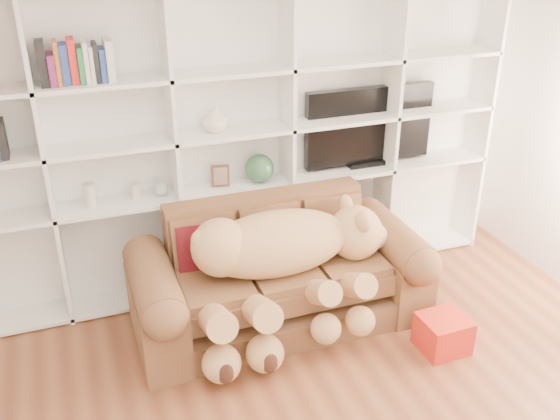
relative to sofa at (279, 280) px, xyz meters
name	(u,v)px	position (x,y,z in m)	size (l,w,h in m)	color
wall_back	(224,118)	(-0.15, 0.81, 1.01)	(5.00, 0.02, 2.70)	white
bookshelf	(198,132)	(-0.39, 0.67, 0.97)	(4.43, 0.35, 2.40)	white
sofa	(279,280)	(0.00, 0.00, 0.00)	(2.12, 0.91, 0.89)	brown
teddy_bear	(283,260)	(-0.04, -0.18, 0.28)	(1.55, 0.86, 0.90)	tan
throw_pillow	(202,248)	(-0.52, 0.15, 0.29)	(0.36, 0.12, 0.36)	#611014
gift_box	(443,333)	(0.96, -0.73, -0.21)	(0.32, 0.30, 0.26)	red
tv	(369,127)	(1.02, 0.66, 0.85)	(1.10, 0.18, 0.65)	black
picture_frame	(220,176)	(-0.25, 0.61, 0.62)	(0.14, 0.03, 0.17)	#57321E
green_vase	(259,168)	(0.06, 0.61, 0.64)	(0.22, 0.22, 0.22)	#2F5C3B
figurine_tall	(90,195)	(-1.22, 0.61, 0.62)	(0.09, 0.09, 0.17)	beige
figurine_short	(136,191)	(-0.89, 0.61, 0.59)	(0.08, 0.08, 0.13)	beige
snow_globe	(161,189)	(-0.71, 0.61, 0.58)	(0.10, 0.10, 0.10)	silver
shelf_vase	(215,119)	(-0.27, 0.61, 1.07)	(0.18, 0.18, 0.19)	silver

